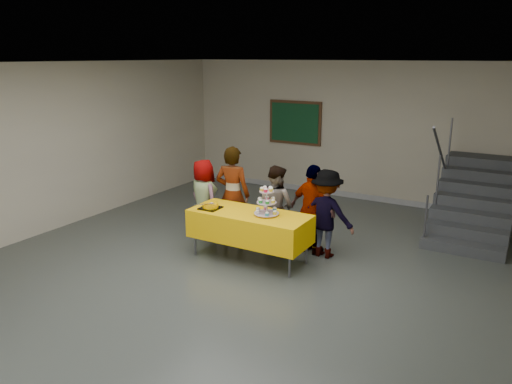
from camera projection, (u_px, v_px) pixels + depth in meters
room_shell at (229, 132)px, 6.56m from camera, size 10.00×10.04×3.02m
bake_table at (250, 226)px, 7.71m from camera, size 1.88×0.78×0.77m
cupcake_stand at (267, 203)px, 7.49m from camera, size 0.38×0.38×0.44m
bear_cake at (210, 205)px, 7.84m from camera, size 0.32×0.36×0.12m
schoolchild_a at (204, 198)px, 8.70m from camera, size 0.79×0.65×1.38m
schoolchild_b at (233, 195)px, 8.42m from camera, size 0.66×0.49×1.66m
schoolchild_c at (276, 206)px, 8.29m from camera, size 0.78×0.68×1.37m
schoolchild_d at (313, 210)px, 7.93m from camera, size 0.92×0.56×1.46m
schoolchild_e at (326, 214)px, 7.81m from camera, size 0.94×0.58×1.41m
staircase at (476, 203)px, 9.13m from camera, size 1.30×2.40×2.04m
noticeboard at (295, 123)px, 11.50m from camera, size 1.30×0.05×1.00m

